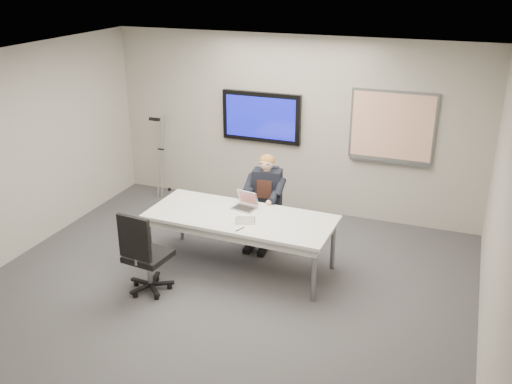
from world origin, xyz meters
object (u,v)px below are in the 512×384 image
(office_chair_far, at_px, (267,218))
(seated_person, at_px, (263,210))
(office_chair_near, at_px, (147,268))
(laptop, at_px, (246,204))
(conference_table, at_px, (241,222))

(office_chair_far, relative_size, seated_person, 0.74)
(office_chair_near, xyz_separation_m, seated_person, (0.87, 1.73, 0.19))
(office_chair_far, bearing_deg, seated_person, -110.39)
(office_chair_near, height_order, seated_person, seated_person)
(office_chair_far, xyz_separation_m, laptop, (-0.05, -0.71, 0.50))
(office_chair_far, relative_size, office_chair_near, 0.88)
(office_chair_far, distance_m, laptop, 0.87)
(office_chair_near, bearing_deg, office_chair_far, -107.36)
(seated_person, xyz_separation_m, laptop, (-0.07, -0.47, 0.28))
(seated_person, bearing_deg, conference_table, -100.16)
(conference_table, distance_m, seated_person, 0.75)
(office_chair_far, bearing_deg, laptop, -119.08)
(office_chair_near, relative_size, seated_person, 0.84)
(office_chair_far, height_order, office_chair_near, office_chair_near)
(conference_table, relative_size, laptop, 7.29)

